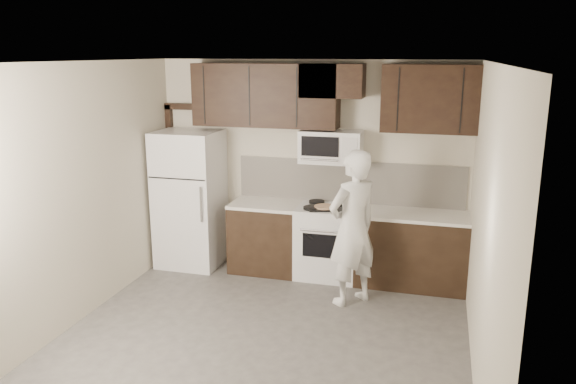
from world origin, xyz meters
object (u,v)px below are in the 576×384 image
at_px(refrigerator, 190,199).
at_px(person, 352,228).
at_px(stove, 328,241).
at_px(microwave, 331,147).

bearing_deg(refrigerator, person, -16.04).
distance_m(stove, microwave, 1.20).
relative_size(refrigerator, person, 1.02).
height_order(stove, person, person).
bearing_deg(stove, microwave, 90.10).
xyz_separation_m(refrigerator, person, (2.27, -0.65, -0.01)).
relative_size(stove, person, 0.53).
bearing_deg(microwave, person, -63.04).
distance_m(microwave, person, 1.19).
xyz_separation_m(stove, refrigerator, (-1.85, -0.05, 0.44)).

